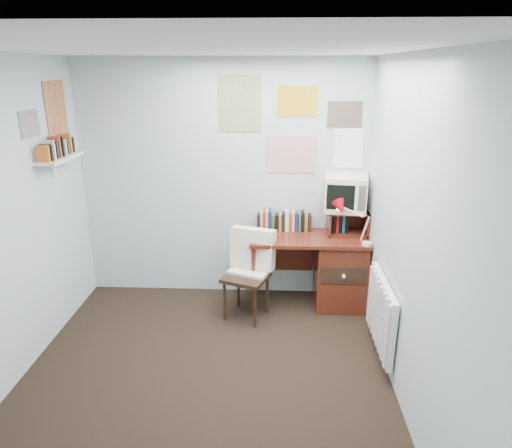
{
  "coord_description": "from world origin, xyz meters",
  "views": [
    {
      "loc": [
        0.55,
        -2.89,
        2.39
      ],
      "look_at": [
        0.38,
        0.95,
        1.07
      ],
      "focal_mm": 32.0,
      "sensor_mm": 36.0,
      "label": 1
    }
  ],
  "objects_px": {
    "desk_lamp": "(368,227)",
    "radiator": "(381,313)",
    "desk": "(334,269)",
    "tv_riser": "(347,222)",
    "wall_shelf": "(60,158)",
    "desk_chair": "(246,277)",
    "crt_tv": "(346,191)"
  },
  "relations": [
    {
      "from": "desk_chair",
      "to": "tv_riser",
      "type": "xyz_separation_m",
      "value": [
        1.02,
        0.42,
        0.45
      ]
    },
    {
      "from": "desk_chair",
      "to": "radiator",
      "type": "height_order",
      "value": "desk_chair"
    },
    {
      "from": "desk_lamp",
      "to": "wall_shelf",
      "type": "xyz_separation_m",
      "value": [
        -2.84,
        -0.16,
        0.67
      ]
    },
    {
      "from": "tv_riser",
      "to": "radiator",
      "type": "height_order",
      "value": "tv_riser"
    },
    {
      "from": "wall_shelf",
      "to": "desk_lamp",
      "type": "bearing_deg",
      "value": 3.22
    },
    {
      "from": "desk",
      "to": "crt_tv",
      "type": "distance_m",
      "value": 0.82
    },
    {
      "from": "desk_chair",
      "to": "desk_lamp",
      "type": "distance_m",
      "value": 1.28
    },
    {
      "from": "desk_lamp",
      "to": "wall_shelf",
      "type": "relative_size",
      "value": 0.6
    },
    {
      "from": "desk_chair",
      "to": "wall_shelf",
      "type": "distance_m",
      "value": 2.05
    },
    {
      "from": "desk_lamp",
      "to": "radiator",
      "type": "height_order",
      "value": "desk_lamp"
    },
    {
      "from": "tv_riser",
      "to": "radiator",
      "type": "bearing_deg",
      "value": -80.72
    },
    {
      "from": "desk",
      "to": "crt_tv",
      "type": "height_order",
      "value": "crt_tv"
    },
    {
      "from": "tv_riser",
      "to": "desk_lamp",
      "type": "bearing_deg",
      "value": -65.56
    },
    {
      "from": "desk_chair",
      "to": "crt_tv",
      "type": "bearing_deg",
      "value": 45.33
    },
    {
      "from": "desk",
      "to": "radiator",
      "type": "bearing_deg",
      "value": -72.76
    },
    {
      "from": "desk_chair",
      "to": "desk_lamp",
      "type": "xyz_separation_m",
      "value": [
        1.17,
        0.09,
        0.51
      ]
    },
    {
      "from": "desk",
      "to": "wall_shelf",
      "type": "relative_size",
      "value": 1.94
    },
    {
      "from": "desk_chair",
      "to": "radiator",
      "type": "xyz_separation_m",
      "value": [
        1.19,
        -0.62,
        -0.01
      ]
    },
    {
      "from": "desk",
      "to": "crt_tv",
      "type": "xyz_separation_m",
      "value": [
        0.09,
        0.13,
        0.8
      ]
    },
    {
      "from": "tv_riser",
      "to": "desk_chair",
      "type": "bearing_deg",
      "value": -157.87
    },
    {
      "from": "crt_tv",
      "to": "radiator",
      "type": "height_order",
      "value": "crt_tv"
    },
    {
      "from": "desk",
      "to": "radiator",
      "type": "xyz_separation_m",
      "value": [
        0.29,
        -0.93,
        0.01
      ]
    },
    {
      "from": "wall_shelf",
      "to": "tv_riser",
      "type": "bearing_deg",
      "value": 10.32
    },
    {
      "from": "crt_tv",
      "to": "wall_shelf",
      "type": "xyz_separation_m",
      "value": [
        -2.66,
        -0.51,
        0.42
      ]
    },
    {
      "from": "tv_riser",
      "to": "wall_shelf",
      "type": "height_order",
      "value": "wall_shelf"
    },
    {
      "from": "desk_chair",
      "to": "desk_lamp",
      "type": "height_order",
      "value": "desk_lamp"
    },
    {
      "from": "radiator",
      "to": "desk",
      "type": "bearing_deg",
      "value": 107.24
    },
    {
      "from": "wall_shelf",
      "to": "desk_chair",
      "type": "bearing_deg",
      "value": 2.57
    },
    {
      "from": "radiator",
      "to": "crt_tv",
      "type": "bearing_deg",
      "value": 100.66
    },
    {
      "from": "wall_shelf",
      "to": "desk",
      "type": "bearing_deg",
      "value": 8.4
    },
    {
      "from": "crt_tv",
      "to": "radiator",
      "type": "relative_size",
      "value": 0.51
    },
    {
      "from": "tv_riser",
      "to": "radiator",
      "type": "distance_m",
      "value": 1.15
    }
  ]
}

